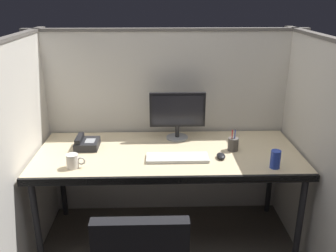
{
  "coord_description": "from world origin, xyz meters",
  "views": [
    {
      "loc": [
        -0.07,
        -2.12,
        1.83
      ],
      "look_at": [
        0.0,
        0.35,
        0.92
      ],
      "focal_mm": 38.87,
      "sensor_mm": 36.0,
      "label": 1
    }
  ],
  "objects_px": {
    "desk_phone": "(86,143)",
    "soda_can": "(275,159)",
    "computer_mouse": "(221,156)",
    "desk": "(168,158)",
    "coffee_mug": "(73,161)",
    "pen_cup": "(233,144)",
    "monitor_center": "(177,113)",
    "keyboard_main": "(177,158)"
  },
  "relations": [
    {
      "from": "desk_phone",
      "to": "soda_can",
      "type": "bearing_deg",
      "value": -15.92
    },
    {
      "from": "computer_mouse",
      "to": "desk",
      "type": "bearing_deg",
      "value": 163.05
    },
    {
      "from": "coffee_mug",
      "to": "desk",
      "type": "bearing_deg",
      "value": 19.69
    },
    {
      "from": "coffee_mug",
      "to": "soda_can",
      "type": "relative_size",
      "value": 1.03
    },
    {
      "from": "pen_cup",
      "to": "desk_phone",
      "type": "height_order",
      "value": "pen_cup"
    },
    {
      "from": "computer_mouse",
      "to": "coffee_mug",
      "type": "distance_m",
      "value": 1.01
    },
    {
      "from": "soda_can",
      "to": "monitor_center",
      "type": "bearing_deg",
      "value": 139.23
    },
    {
      "from": "pen_cup",
      "to": "coffee_mug",
      "type": "height_order",
      "value": "pen_cup"
    },
    {
      "from": "keyboard_main",
      "to": "computer_mouse",
      "type": "relative_size",
      "value": 4.48
    },
    {
      "from": "keyboard_main",
      "to": "desk_phone",
      "type": "distance_m",
      "value": 0.7
    },
    {
      "from": "monitor_center",
      "to": "coffee_mug",
      "type": "xyz_separation_m",
      "value": [
        -0.71,
        -0.49,
        -0.17
      ]
    },
    {
      "from": "pen_cup",
      "to": "coffee_mug",
      "type": "relative_size",
      "value": 1.3
    },
    {
      "from": "monitor_center",
      "to": "desk_phone",
      "type": "distance_m",
      "value": 0.73
    },
    {
      "from": "pen_cup",
      "to": "soda_can",
      "type": "relative_size",
      "value": 1.34
    },
    {
      "from": "keyboard_main",
      "to": "pen_cup",
      "type": "bearing_deg",
      "value": 18.91
    },
    {
      "from": "pen_cup",
      "to": "keyboard_main",
      "type": "bearing_deg",
      "value": -161.09
    },
    {
      "from": "desk",
      "to": "keyboard_main",
      "type": "xyz_separation_m",
      "value": [
        0.06,
        -0.12,
        0.06
      ]
    },
    {
      "from": "monitor_center",
      "to": "pen_cup",
      "type": "distance_m",
      "value": 0.49
    },
    {
      "from": "desk",
      "to": "coffee_mug",
      "type": "relative_size",
      "value": 15.08
    },
    {
      "from": "desk",
      "to": "coffee_mug",
      "type": "height_order",
      "value": "coffee_mug"
    },
    {
      "from": "desk",
      "to": "coffee_mug",
      "type": "xyz_separation_m",
      "value": [
        -0.63,
        -0.23,
        0.1
      ]
    },
    {
      "from": "computer_mouse",
      "to": "coffee_mug",
      "type": "xyz_separation_m",
      "value": [
        -1.0,
        -0.12,
        0.03
      ]
    },
    {
      "from": "computer_mouse",
      "to": "soda_can",
      "type": "distance_m",
      "value": 0.37
    },
    {
      "from": "keyboard_main",
      "to": "coffee_mug",
      "type": "distance_m",
      "value": 0.7
    },
    {
      "from": "keyboard_main",
      "to": "desk_phone",
      "type": "bearing_deg",
      "value": 161.51
    },
    {
      "from": "desk",
      "to": "keyboard_main",
      "type": "relative_size",
      "value": 4.42
    },
    {
      "from": "keyboard_main",
      "to": "desk_phone",
      "type": "xyz_separation_m",
      "value": [
        -0.67,
        0.22,
        0.02
      ]
    },
    {
      "from": "monitor_center",
      "to": "coffee_mug",
      "type": "height_order",
      "value": "monitor_center"
    },
    {
      "from": "monitor_center",
      "to": "desk",
      "type": "bearing_deg",
      "value": -106.6
    },
    {
      "from": "desk",
      "to": "desk_phone",
      "type": "height_order",
      "value": "desk_phone"
    },
    {
      "from": "desk",
      "to": "keyboard_main",
      "type": "bearing_deg",
      "value": -63.23
    },
    {
      "from": "pen_cup",
      "to": "desk_phone",
      "type": "distance_m",
      "value": 1.08
    },
    {
      "from": "desk",
      "to": "desk_phone",
      "type": "bearing_deg",
      "value": 170.27
    },
    {
      "from": "computer_mouse",
      "to": "pen_cup",
      "type": "height_order",
      "value": "pen_cup"
    },
    {
      "from": "monitor_center",
      "to": "coffee_mug",
      "type": "relative_size",
      "value": 3.41
    },
    {
      "from": "coffee_mug",
      "to": "soda_can",
      "type": "bearing_deg",
      "value": -1.74
    },
    {
      "from": "desk",
      "to": "computer_mouse",
      "type": "distance_m",
      "value": 0.39
    },
    {
      "from": "desk",
      "to": "monitor_center",
      "type": "height_order",
      "value": "monitor_center"
    },
    {
      "from": "keyboard_main",
      "to": "soda_can",
      "type": "bearing_deg",
      "value": -13.15
    },
    {
      "from": "soda_can",
      "to": "computer_mouse",
      "type": "bearing_deg",
      "value": 154.71
    },
    {
      "from": "keyboard_main",
      "to": "coffee_mug",
      "type": "relative_size",
      "value": 3.41
    },
    {
      "from": "pen_cup",
      "to": "monitor_center",
      "type": "bearing_deg",
      "value": 148.67
    }
  ]
}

